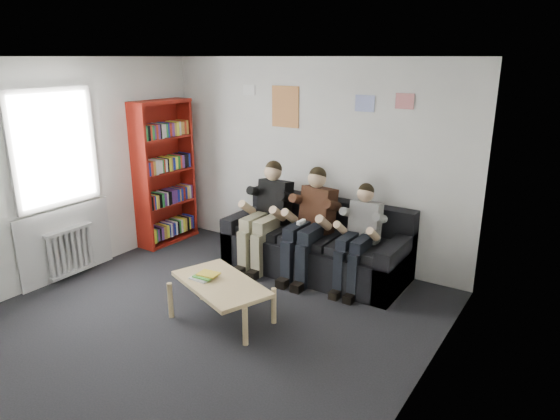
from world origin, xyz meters
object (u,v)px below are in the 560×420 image
at_px(person_left, 266,216).
at_px(person_middle, 309,225).
at_px(coffee_table, 221,287).
at_px(person_right, 358,238).
at_px(sofa, 317,247).
at_px(bookshelf, 165,173).

xyz_separation_m(person_left, person_middle, (0.66, -0.00, -0.00)).
distance_m(coffee_table, person_right, 1.74).
height_order(coffee_table, person_middle, person_middle).
height_order(person_left, person_right, person_left).
distance_m(sofa, bookshelf, 2.55).
bearing_deg(bookshelf, person_left, 3.10).
bearing_deg(coffee_table, sofa, 82.52).
relative_size(coffee_table, person_right, 0.87).
bearing_deg(bookshelf, sofa, 7.80).
xyz_separation_m(coffee_table, person_middle, (0.22, 1.47, 0.31)).
distance_m(bookshelf, person_right, 3.11).
bearing_deg(sofa, person_middle, -90.00).
bearing_deg(person_right, bookshelf, 178.66).
distance_m(sofa, person_left, 0.78).
bearing_deg(person_middle, bookshelf, -171.30).
relative_size(bookshelf, person_left, 1.51).
height_order(coffee_table, person_left, person_left).
height_order(sofa, coffee_table, sofa).
height_order(bookshelf, person_left, bookshelf).
xyz_separation_m(bookshelf, person_left, (1.77, 0.03, -0.36)).
bearing_deg(person_left, person_middle, 0.10).
bearing_deg(person_left, coffee_table, -73.33).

